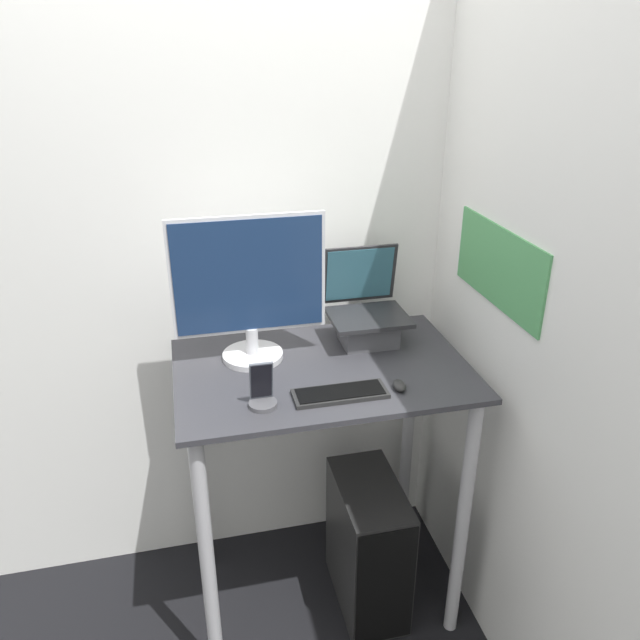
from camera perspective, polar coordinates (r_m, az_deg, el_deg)
name	(u,v)px	position (r m, az deg, el deg)	size (l,w,h in m)	color
wall_back	(298,263)	(2.43, -2.07, 5.26)	(6.00, 0.05, 2.60)	white
wall_side_right	(538,329)	(1.99, 19.30, -0.79)	(0.06, 6.00, 2.60)	white
desk	(322,425)	(2.28, 0.20, -9.56)	(1.01, 0.66, 1.06)	#333338
laptop	(367,319)	(2.30, 4.29, 0.13)	(0.28, 0.27, 0.34)	#4C4C51
monitor	(250,291)	(2.12, -6.46, 2.62)	(0.52, 0.21, 0.52)	silver
keyboard	(340,393)	(1.99, 1.85, -6.73)	(0.30, 0.11, 0.02)	black
mouse	(399,386)	(2.03, 7.28, -5.97)	(0.04, 0.07, 0.03)	#262626
cell_phone	(262,394)	(1.93, -5.31, -6.74)	(0.09, 0.09, 0.15)	#4C4C51
computer_tower	(368,545)	(2.61, 4.40, -19.81)	(0.23, 0.44, 0.56)	black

